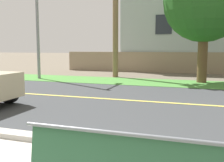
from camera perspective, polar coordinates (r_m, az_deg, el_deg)
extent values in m
plane|color=#665B4C|center=(10.02, 6.68, -2.63)|extent=(140.00, 140.00, 0.00)
cube|color=#ADA89E|center=(4.78, -7.80, -12.94)|extent=(44.00, 0.30, 0.11)
cube|color=#383A3D|center=(8.58, 4.61, -4.23)|extent=(52.00, 8.00, 0.01)
cube|color=#E0CC4C|center=(8.58, 4.61, -4.19)|extent=(48.00, 0.14, 0.01)
cube|color=#478438|center=(13.17, 9.60, -0.30)|extent=(48.00, 2.80, 0.02)
cylinder|color=slate|center=(2.21, 3.01, -11.32)|extent=(1.89, 0.04, 0.04)
cylinder|color=black|center=(8.73, -21.22, -2.38)|extent=(0.64, 0.18, 0.64)
cylinder|color=gray|center=(15.24, -15.83, 15.16)|extent=(0.16, 0.16, 7.77)
cylinder|color=brown|center=(13.60, 18.83, 4.77)|extent=(0.46, 0.46, 2.44)
sphere|color=#23561E|center=(13.77, 19.29, 15.97)|extent=(3.90, 3.90, 3.90)
cylinder|color=brown|center=(15.55, 0.76, 15.06)|extent=(0.32, 0.32, 7.67)
cube|color=gray|center=(18.69, 9.12, 4.01)|extent=(13.00, 0.36, 1.40)
cube|color=#A3ADB2|center=(21.65, 18.86, 10.13)|extent=(11.13, 6.40, 5.92)
cube|color=#232833|center=(18.62, 11.03, 11.84)|extent=(1.10, 0.06, 1.30)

